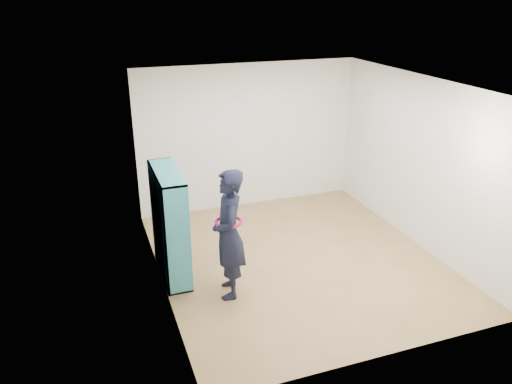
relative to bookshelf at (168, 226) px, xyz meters
name	(u,v)px	position (x,y,z in m)	size (l,w,h in m)	color
floor	(297,260)	(1.85, -0.26, -0.75)	(4.50, 4.50, 0.00)	olive
ceiling	(304,85)	(1.85, -0.26, 1.85)	(4.50, 4.50, 0.00)	white
wall_left	(157,197)	(-0.15, -0.26, 0.55)	(0.02, 4.50, 2.60)	silver
wall_right	(420,163)	(3.85, -0.26, 0.55)	(0.02, 4.50, 2.60)	silver
wall_back	(248,137)	(1.85, 1.99, 0.55)	(4.00, 0.02, 2.60)	silver
wall_front	(393,253)	(1.85, -2.51, 0.55)	(4.00, 0.02, 2.60)	silver
bookshelf	(168,226)	(0.00, 0.00, 0.00)	(0.34, 1.15, 1.53)	teal
person	(229,234)	(0.65, -0.75, 0.12)	(0.54, 0.71, 1.73)	black
smartphone	(216,224)	(0.52, -0.64, 0.23)	(0.02, 0.09, 0.13)	silver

